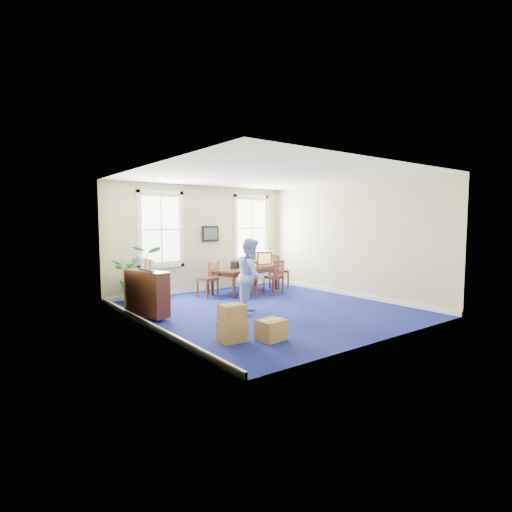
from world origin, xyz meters
TOP-DOWN VIEW (x-y plane):
  - floor at (0.00, 0.00)m, footprint 6.50×6.50m
  - ceiling at (0.00, 0.00)m, footprint 6.50×6.50m
  - wall_back at (0.00, 3.25)m, footprint 6.50×0.00m
  - wall_front at (0.00, -3.25)m, footprint 6.50×0.00m
  - wall_left at (-3.00, 0.00)m, footprint 0.00×6.50m
  - wall_right at (3.00, 0.00)m, footprint 0.00×6.50m
  - baseboard_back at (0.00, 3.22)m, footprint 6.00×0.04m
  - baseboard_left at (-2.97, 0.00)m, footprint 0.04×6.50m
  - baseboard_right at (2.97, 0.00)m, footprint 0.04×6.50m
  - window_left at (-1.30, 3.23)m, footprint 1.40×0.12m
  - window_right at (1.90, 3.23)m, footprint 1.40×0.12m
  - wall_picture at (0.30, 3.20)m, footprint 0.58×0.06m
  - conference_table at (0.93, 2.22)m, footprint 2.42×1.56m
  - crt_tv at (1.59, 2.27)m, footprint 0.65×0.68m
  - game_console at (1.90, 2.22)m, footprint 0.23×0.25m
  - equipment_bag at (0.68, 2.27)m, footprint 0.45×0.36m
  - chair_near_left at (0.48, 1.46)m, footprint 0.63×0.63m
  - chair_near_right at (1.39, 1.46)m, footprint 0.51×0.51m
  - chair_end_left at (-0.38, 2.22)m, footprint 0.55×0.55m
  - chair_end_right at (2.25, 2.22)m, footprint 0.51×0.51m
  - man at (-0.53, -0.06)m, footprint 1.06×1.07m
  - credenza at (-2.66, 0.98)m, footprint 0.62×1.31m
  - brochure_rack at (-2.65, 0.98)m, footprint 0.18×0.65m
  - potted_plant at (-2.18, 2.65)m, footprint 1.71×1.62m
  - cardboard_boxes at (-1.97, -1.58)m, footprint 1.26×1.26m

SIDE VIEW (x-z plane):
  - floor at x=0.00m, z-range 0.00..0.00m
  - baseboard_back at x=0.00m, z-range 0.00..0.12m
  - baseboard_left at x=-2.97m, z-range 0.00..0.12m
  - baseboard_right at x=2.97m, z-range 0.00..0.12m
  - cardboard_boxes at x=-1.97m, z-range 0.00..0.70m
  - conference_table at x=0.93m, z-range 0.00..0.76m
  - credenza at x=-2.66m, z-range 0.00..0.99m
  - chair_near_right at x=1.39m, z-range 0.00..1.01m
  - chair_end_left at x=-0.38m, z-range 0.00..1.04m
  - chair_near_left at x=0.48m, z-range 0.00..1.06m
  - chair_end_right at x=2.25m, z-range 0.00..1.07m
  - potted_plant at x=-2.18m, z-range 0.00..1.51m
  - game_console at x=1.90m, z-range 0.76..0.81m
  - equipment_bag at x=0.68m, z-range 0.76..0.96m
  - man at x=-0.53m, z-range 0.00..1.74m
  - crt_tv at x=1.59m, z-range 0.76..1.22m
  - brochure_rack at x=-2.65m, z-range 0.99..1.27m
  - wall_back at x=0.00m, z-range -1.65..4.85m
  - wall_front at x=0.00m, z-range -1.65..4.85m
  - wall_left at x=-3.00m, z-range -1.65..4.85m
  - wall_right at x=3.00m, z-range -1.65..4.85m
  - wall_picture at x=0.30m, z-range 1.51..1.99m
  - window_left at x=-1.30m, z-range 0.80..3.00m
  - window_right at x=1.90m, z-range 0.80..3.00m
  - ceiling at x=0.00m, z-range 3.20..3.20m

